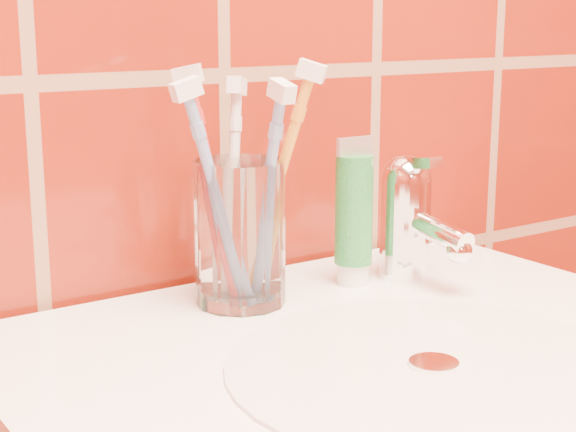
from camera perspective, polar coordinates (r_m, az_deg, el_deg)
glass_tumbler at (r=0.76m, az=-3.11°, el=-1.10°), size 0.09×0.09×0.13m
toothpaste_tube at (r=0.82m, az=4.28°, el=-0.01°), size 0.04×0.04×0.14m
faucet at (r=0.84m, az=7.80°, el=0.19°), size 0.05×0.11×0.12m
toothbrush_0 at (r=0.74m, az=-1.46°, el=1.17°), size 0.03×0.12×0.21m
toothbrush_1 at (r=0.75m, az=-4.80°, el=1.65°), size 0.11×0.10×0.22m
toothbrush_2 at (r=0.73m, az=-4.54°, el=1.08°), size 0.08×0.08×0.20m
toothbrush_3 at (r=0.77m, az=-3.57°, el=1.61°), size 0.10×0.10×0.21m
toothbrush_4 at (r=0.76m, az=-0.75°, el=1.96°), size 0.14×0.14×0.23m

